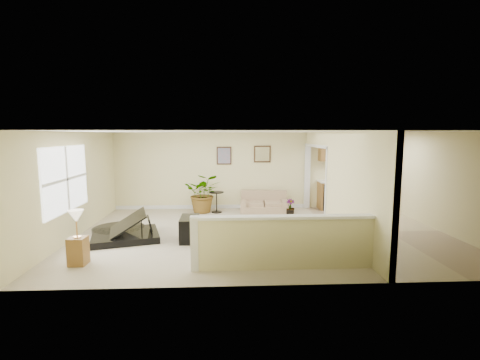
{
  "coord_description": "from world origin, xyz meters",
  "views": [
    {
      "loc": [
        -0.98,
        -8.34,
        2.44
      ],
      "look_at": [
        -0.55,
        0.4,
        1.29
      ],
      "focal_mm": 26.0,
      "sensor_mm": 36.0,
      "label": 1
    }
  ],
  "objects_px": {
    "palm_plant": "(204,193)",
    "loveseat": "(264,201)",
    "piano_bench": "(190,229)",
    "small_plant": "(290,208)",
    "piano": "(125,213)",
    "lamp_stand": "(78,242)",
    "accent_table": "(217,199)"
  },
  "relations": [
    {
      "from": "piano",
      "to": "accent_table",
      "type": "relative_size",
      "value": 3.04
    },
    {
      "from": "piano",
      "to": "lamp_stand",
      "type": "distance_m",
      "value": 1.77
    },
    {
      "from": "piano",
      "to": "palm_plant",
      "type": "height_order",
      "value": "piano"
    },
    {
      "from": "loveseat",
      "to": "lamp_stand",
      "type": "bearing_deg",
      "value": -127.39
    },
    {
      "from": "piano_bench",
      "to": "palm_plant",
      "type": "distance_m",
      "value": 2.92
    },
    {
      "from": "palm_plant",
      "to": "small_plant",
      "type": "distance_m",
      "value": 2.73
    },
    {
      "from": "piano_bench",
      "to": "small_plant",
      "type": "relative_size",
      "value": 1.73
    },
    {
      "from": "loveseat",
      "to": "lamp_stand",
      "type": "distance_m",
      "value": 5.97
    },
    {
      "from": "palm_plant",
      "to": "loveseat",
      "type": "bearing_deg",
      "value": 2.36
    },
    {
      "from": "palm_plant",
      "to": "lamp_stand",
      "type": "height_order",
      "value": "palm_plant"
    },
    {
      "from": "piano_bench",
      "to": "small_plant",
      "type": "xyz_separation_m",
      "value": [
        2.83,
        2.48,
        -0.07
      ]
    },
    {
      "from": "accent_table",
      "to": "lamp_stand",
      "type": "height_order",
      "value": "lamp_stand"
    },
    {
      "from": "piano",
      "to": "small_plant",
      "type": "relative_size",
      "value": 4.21
    },
    {
      "from": "accent_table",
      "to": "small_plant",
      "type": "height_order",
      "value": "accent_table"
    },
    {
      "from": "accent_table",
      "to": "lamp_stand",
      "type": "distance_m",
      "value": 4.98
    },
    {
      "from": "piano_bench",
      "to": "small_plant",
      "type": "bearing_deg",
      "value": 41.24
    },
    {
      "from": "loveseat",
      "to": "accent_table",
      "type": "relative_size",
      "value": 2.36
    },
    {
      "from": "piano_bench",
      "to": "accent_table",
      "type": "bearing_deg",
      "value": 78.75
    },
    {
      "from": "piano",
      "to": "small_plant",
      "type": "distance_m",
      "value": 4.91
    },
    {
      "from": "palm_plant",
      "to": "lamp_stand",
      "type": "bearing_deg",
      "value": -115.98
    },
    {
      "from": "piano",
      "to": "lamp_stand",
      "type": "xyz_separation_m",
      "value": [
        -0.4,
        -1.72,
        -0.14
      ]
    },
    {
      "from": "loveseat",
      "to": "palm_plant",
      "type": "xyz_separation_m",
      "value": [
        -1.91,
        -0.08,
        0.28
      ]
    },
    {
      "from": "piano_bench",
      "to": "lamp_stand",
      "type": "bearing_deg",
      "value": -143.62
    },
    {
      "from": "piano",
      "to": "accent_table",
      "type": "xyz_separation_m",
      "value": [
        2.12,
        2.58,
        -0.16
      ]
    },
    {
      "from": "loveseat",
      "to": "palm_plant",
      "type": "bearing_deg",
      "value": -172.67
    },
    {
      "from": "small_plant",
      "to": "lamp_stand",
      "type": "height_order",
      "value": "lamp_stand"
    },
    {
      "from": "accent_table",
      "to": "piano",
      "type": "bearing_deg",
      "value": -129.46
    },
    {
      "from": "piano",
      "to": "palm_plant",
      "type": "distance_m",
      "value": 3.12
    },
    {
      "from": "accent_table",
      "to": "piano_bench",
      "type": "bearing_deg",
      "value": -101.25
    },
    {
      "from": "palm_plant",
      "to": "small_plant",
      "type": "height_order",
      "value": "palm_plant"
    },
    {
      "from": "piano",
      "to": "lamp_stand",
      "type": "bearing_deg",
      "value": -118.93
    },
    {
      "from": "accent_table",
      "to": "palm_plant",
      "type": "relative_size",
      "value": 0.53
    }
  ]
}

